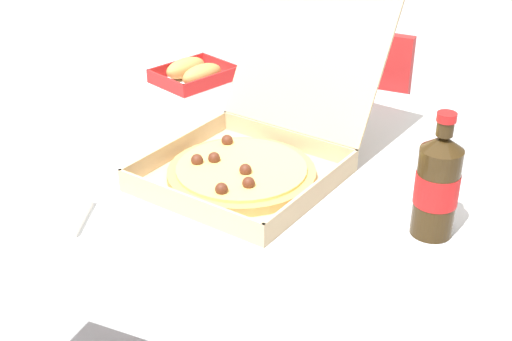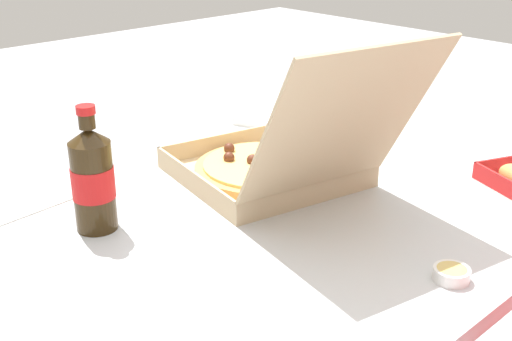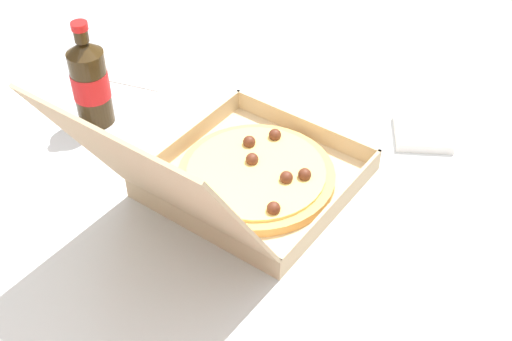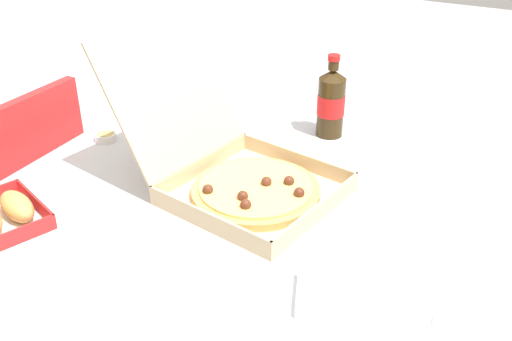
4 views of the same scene
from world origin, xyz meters
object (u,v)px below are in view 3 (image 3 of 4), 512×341
Objects in this scene: cola_bottle at (90,82)px; napkin_pile at (423,132)px; pizza_box_open at (241,176)px; paper_menu at (131,65)px.

cola_bottle is 2.04× the size of napkin_pile.
napkin_pile is at bearing -129.10° from pizza_box_open.
pizza_box_open is at bearing 168.03° from cola_bottle.
paper_menu is at bearing -34.02° from pizza_box_open.
cola_bottle is at bearing 98.60° from paper_menu.
napkin_pile reaches higher than paper_menu.
cola_bottle reaches higher than napkin_pile.
cola_bottle is at bearing -11.97° from pizza_box_open.
cola_bottle is at bearing 20.49° from napkin_pile.
pizza_box_open is 2.46× the size of cola_bottle.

